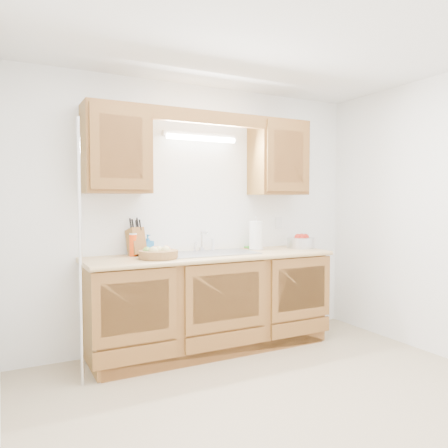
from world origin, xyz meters
TOP-DOWN VIEW (x-y plane):
  - room at (0.00, 0.00)m, footprint 3.52×3.50m
  - base_cabinets at (0.00, 1.20)m, footprint 2.20×0.60m
  - countertop at (0.00, 1.19)m, footprint 2.30×0.63m
  - upper_cabinet_left at (-0.83, 1.33)m, footprint 0.55×0.33m
  - upper_cabinet_right at (0.83, 1.33)m, footprint 0.55×0.33m
  - valance at (0.00, 1.19)m, footprint 2.20×0.05m
  - fluorescent_fixture at (0.00, 1.42)m, footprint 0.76×0.08m
  - sink at (0.00, 1.21)m, footprint 0.84×0.46m
  - wire_shelf_pole at (-1.20, 0.94)m, footprint 0.03×0.03m
  - outlet_plate at (0.95, 1.49)m, footprint 0.08×0.01m
  - fruit_basket at (-0.54, 1.10)m, footprint 0.39×0.39m
  - knife_block at (-0.65, 1.40)m, footprint 0.16×0.22m
  - orange_canister at (-0.69, 1.35)m, footprint 0.08×0.08m
  - soap_bottle at (-0.54, 1.39)m, footprint 0.10×0.10m
  - sponge at (0.56, 1.44)m, footprint 0.13×0.11m
  - paper_towel at (0.54, 1.29)m, footprint 0.16×0.16m
  - apple_bowl at (1.03, 1.21)m, footprint 0.38×0.38m

SIDE VIEW (x-z plane):
  - base_cabinets at x=0.00m, z-range 0.01..0.87m
  - sink at x=0.00m, z-range 0.65..1.01m
  - countertop at x=0.00m, z-range 0.86..0.90m
  - sponge at x=0.56m, z-range 0.90..0.92m
  - fruit_basket at x=-0.54m, z-range 0.89..1.00m
  - apple_bowl at x=1.03m, z-range 0.89..1.04m
  - soap_bottle at x=-0.54m, z-range 0.90..1.08m
  - wire_shelf_pole at x=-1.20m, z-range 0.00..2.00m
  - orange_canister at x=-0.69m, z-range 0.90..1.10m
  - knife_block at x=-0.65m, z-range 0.85..1.20m
  - paper_towel at x=0.54m, z-range 0.87..1.21m
  - outlet_plate at x=0.95m, z-range 1.09..1.21m
  - room at x=0.00m, z-range 0.00..2.50m
  - upper_cabinet_left at x=-0.83m, z-range 1.45..2.20m
  - upper_cabinet_right at x=0.83m, z-range 1.45..2.20m
  - fluorescent_fixture at x=0.00m, z-range 1.96..2.04m
  - valance at x=0.00m, z-range 2.08..2.20m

